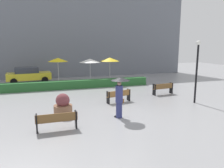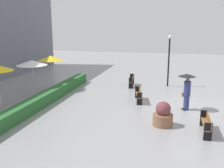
% 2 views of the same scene
% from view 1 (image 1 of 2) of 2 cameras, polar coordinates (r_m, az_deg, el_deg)
% --- Properties ---
extents(ground_plane, '(60.00, 60.00, 0.00)m').
position_cam_1_polar(ground_plane, '(11.35, 3.09, -8.74)').
color(ground_plane, gray).
extents(bench_mid_center, '(1.74, 0.69, 0.80)m').
position_cam_1_polar(bench_mid_center, '(14.01, 1.86, -3.01)').
color(bench_mid_center, olive).
rests_on(bench_mid_center, ground).
extents(bench_near_left, '(1.80, 0.35, 0.80)m').
position_cam_1_polar(bench_near_left, '(9.72, -14.63, -9.36)').
color(bench_near_left, brown).
rests_on(bench_near_left, ground).
extents(bench_far_right, '(1.75, 0.54, 0.86)m').
position_cam_1_polar(bench_far_right, '(16.73, 13.61, -1.00)').
color(bench_far_right, brown).
rests_on(bench_far_right, ground).
extents(pedestrian_with_umbrella, '(0.98, 0.98, 2.11)m').
position_cam_1_polar(pedestrian_with_umbrella, '(10.86, 2.08, -2.10)').
color(pedestrian_with_umbrella, navy).
rests_on(pedestrian_with_umbrella, ground).
extents(planter_pot, '(0.97, 0.97, 1.22)m').
position_cam_1_polar(planter_pot, '(11.61, -13.05, -5.86)').
color(planter_pot, brown).
rests_on(planter_pot, ground).
extents(lamp_post, '(0.28, 0.28, 4.02)m').
position_cam_1_polar(lamp_post, '(14.62, 21.90, 4.66)').
color(lamp_post, black).
rests_on(lamp_post, ground).
extents(patio_umbrella_yellow, '(1.85, 1.85, 2.59)m').
position_cam_1_polar(patio_umbrella_yellow, '(20.66, -14.36, 6.33)').
color(patio_umbrella_yellow, silver).
rests_on(patio_umbrella_yellow, ground).
extents(patio_umbrella_white, '(2.06, 2.06, 2.47)m').
position_cam_1_polar(patio_umbrella_white, '(20.65, -5.94, 6.28)').
color(patio_umbrella_white, silver).
rests_on(patio_umbrella_white, ground).
extents(patio_umbrella_yellow_far, '(1.85, 1.85, 2.57)m').
position_cam_1_polar(patio_umbrella_yellow_far, '(20.66, -0.60, 6.61)').
color(patio_umbrella_yellow_far, silver).
rests_on(patio_umbrella_yellow_far, ground).
extents(hedge_strip, '(12.69, 0.70, 0.71)m').
position_cam_1_polar(hedge_strip, '(18.94, -8.73, -0.03)').
color(hedge_strip, '#28602D').
rests_on(hedge_strip, ground).
extents(building_facade, '(28.00, 1.20, 10.35)m').
position_cam_1_polar(building_facade, '(26.35, -9.58, 13.30)').
color(building_facade, slate).
rests_on(building_facade, ground).
extents(parked_car, '(4.35, 2.30, 1.57)m').
position_cam_1_polar(parked_car, '(23.07, -21.54, 2.35)').
color(parked_car, yellow).
rests_on(parked_car, ground).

